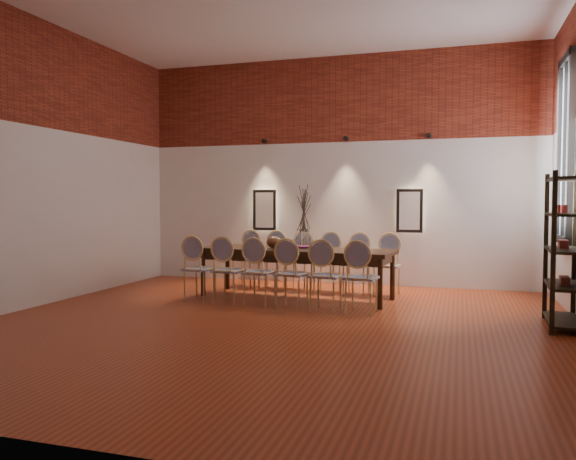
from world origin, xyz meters
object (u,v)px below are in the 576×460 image
(chair_far_c, at_px, (299,261))
(bowl, at_px, (274,242))
(chair_far_f, at_px, (387,265))
(book, at_px, (301,247))
(chair_near_f, at_px, (361,278))
(chair_near_b, at_px, (229,270))
(shelving_rack, at_px, (565,250))
(chair_far_a, at_px, (246,259))
(chair_near_a, at_px, (200,269))
(chair_near_d, at_px, (292,274))
(chair_far_e, at_px, (356,264))
(dining_table, at_px, (296,273))
(chair_near_c, at_px, (260,272))
(chair_far_b, at_px, (272,260))
(vase, at_px, (304,239))
(chair_far_d, at_px, (327,263))
(chair_near_e, at_px, (326,276))

(chair_far_c, height_order, bowl, chair_far_c)
(chair_far_f, xyz_separation_m, book, (-1.25, -0.46, 0.30))
(chair_far_c, bearing_deg, chair_near_f, 134.28)
(chair_near_b, xyz_separation_m, shelving_rack, (4.32, -0.29, 0.43))
(chair_near_f, distance_m, chair_far_a, 2.86)
(chair_near_a, bearing_deg, chair_near_f, -0.00)
(chair_near_d, bearing_deg, chair_far_e, 71.99)
(dining_table, bearing_deg, bowl, -171.44)
(chair_far_a, bearing_deg, chair_far_f, -180.00)
(dining_table, bearing_deg, chair_near_c, -108.01)
(chair_near_c, relative_size, chair_far_b, 1.00)
(chair_near_b, relative_size, book, 3.62)
(chair_near_d, height_order, vase, vase)
(chair_near_a, xyz_separation_m, chair_far_d, (1.60, 1.35, 0.00))
(chair_near_a, height_order, chair_near_c, same)
(chair_near_a, distance_m, chair_far_e, 2.46)
(chair_near_d, distance_m, vase, 0.87)
(chair_far_a, xyz_separation_m, book, (1.18, -0.69, 0.30))
(chair_near_c, relative_size, chair_far_d, 1.00)
(dining_table, relative_size, shelving_rack, 1.63)
(chair_far_b, bearing_deg, chair_near_f, 142.44)
(chair_near_b, height_order, chair_far_c, same)
(book, bearing_deg, chair_near_b, -134.80)
(chair_far_e, bearing_deg, chair_near_f, 108.01)
(chair_far_f, bearing_deg, bowl, 27.28)
(chair_near_e, distance_m, bowl, 1.33)
(chair_near_f, relative_size, chair_far_c, 1.00)
(chair_far_b, bearing_deg, chair_far_d, 180.00)
(bowl, distance_m, book, 0.43)
(chair_near_e, bearing_deg, chair_far_b, 134.28)
(chair_far_a, distance_m, chair_far_d, 1.46)
(chair_far_e, xyz_separation_m, book, (-0.76, -0.51, 0.30))
(chair_near_e, bearing_deg, chair_near_a, -180.00)
(chair_near_d, distance_m, chair_far_b, 1.79)
(shelving_rack, bearing_deg, chair_near_d, 179.67)
(chair_near_a, relative_size, chair_far_d, 1.00)
(chair_near_f, height_order, vase, vase)
(chair_near_e, distance_m, vase, 1.05)
(bowl, bearing_deg, shelving_rack, -13.84)
(vase, relative_size, bowl, 1.25)
(chair_near_a, distance_m, chair_near_d, 1.46)
(chair_near_b, height_order, chair_near_c, same)
(chair_far_f, bearing_deg, chair_near_c, 45.72)
(book, bearing_deg, chair_near_a, -148.91)
(bowl, bearing_deg, chair_far_d, 48.77)
(dining_table, height_order, book, book)
(chair_far_f, bearing_deg, chair_near_f, 90.00)
(chair_near_b, relative_size, chair_near_f, 1.00)
(chair_near_e, relative_size, chair_far_d, 1.00)
(chair_near_b, height_order, shelving_rack, shelving_rack)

